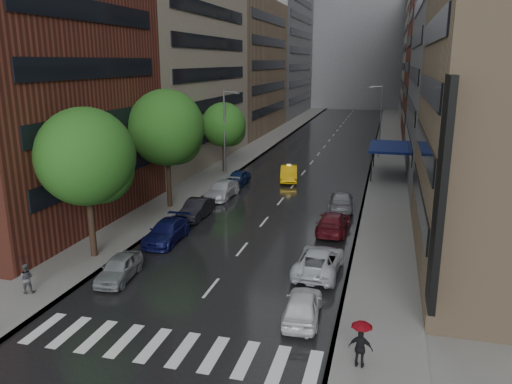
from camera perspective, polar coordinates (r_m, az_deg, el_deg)
ground at (r=24.56m, az=-8.44°, el=-14.71°), size 220.00×220.00×0.00m
road at (r=71.11m, az=7.60°, el=4.90°), size 14.00×140.00×0.01m
sidewalk_left at (r=72.76m, az=0.53°, el=5.30°), size 4.00×140.00×0.15m
sidewalk_right at (r=70.55m, az=14.88°, el=4.51°), size 4.00×140.00×0.15m
crosswalk at (r=22.92m, az=-10.01°, el=-17.08°), size 13.15×2.80×0.01m
buildings_left at (r=81.95m, az=-2.10°, el=17.52°), size 8.00×108.00×38.00m
buildings_right at (r=76.54m, az=20.36°, el=16.13°), size 8.05×109.10×36.00m
building_far at (r=137.87m, az=11.70°, el=16.11°), size 40.00×14.00×32.00m
tree_near at (r=31.58m, az=-18.89°, el=3.83°), size 5.92×5.92×9.44m
tree_mid at (r=41.35m, az=-10.21°, el=7.23°), size 6.20×6.20×9.88m
tree_far at (r=54.94m, az=-3.72°, el=7.67°), size 4.84×4.84×7.72m
taxi at (r=51.55m, az=3.77°, el=2.14°), size 2.54×5.03×1.58m
parked_cars_left at (r=39.95m, az=-6.58°, el=-1.77°), size 2.25×27.31×1.47m
parked_cars_right at (r=33.68m, az=8.26°, el=-4.98°), size 2.68×23.82×1.50m
ped_black_umbrella at (r=29.01m, az=-24.89°, el=-8.19°), size 0.98×0.98×2.09m
ped_red_umbrella at (r=20.97m, az=11.92°, el=-16.24°), size 1.00×0.82×2.01m
street_lamp_left at (r=52.70m, az=-3.55°, el=6.95°), size 1.74×0.22×9.00m
street_lamp_right at (r=64.93m, az=13.99°, el=8.02°), size 1.74×0.22×9.00m
awning at (r=55.25m, az=14.94°, el=5.00°), size 4.00×8.00×3.12m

